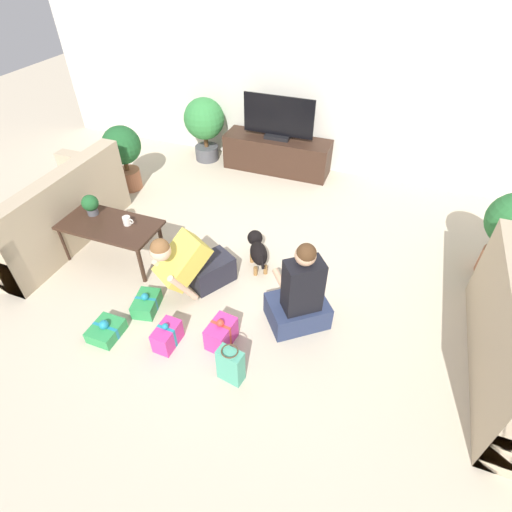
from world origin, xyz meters
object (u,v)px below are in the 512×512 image
object	(u,v)px
gift_box_d	(147,303)
tv_console	(277,154)
coffee_table	(108,228)
gift_box_b	(167,336)
gift_box_a	(221,333)
potted_plant_corner_right	(512,227)
gift_box_c	(106,330)
tabletop_plant	(90,204)
potted_plant_back_left	(204,123)
sofa_left	(50,216)
person_sitting	(300,297)
mug	(127,221)
person_kneeling	(192,265)
potted_plant_corner_left	(123,152)
tv	(278,120)
dog	(258,249)
gift_bag_a	(231,365)

from	to	relation	value
gift_box_d	tv_console	bearing A→B (deg)	84.47
coffee_table	gift_box_b	size ratio (longest dim) A/B	3.95
gift_box_a	potted_plant_corner_right	bearing A→B (deg)	38.55
gift_box_c	tabletop_plant	size ratio (longest dim) A/B	1.30
tabletop_plant	potted_plant_back_left	bearing A→B (deg)	86.82
gift_box_d	coffee_table	bearing A→B (deg)	144.22
sofa_left	potted_plant_back_left	xyz separation A→B (m)	(0.76, 2.40, 0.26)
sofa_left	potted_plant_corner_right	size ratio (longest dim) A/B	1.94
gift_box_b	person_sitting	bearing A→B (deg)	32.74
gift_box_a	gift_box_b	world-z (taller)	gift_box_a
gift_box_c	mug	world-z (taller)	mug
potted_plant_corner_right	person_sitting	xyz separation A→B (m)	(-1.71, -1.35, -0.26)
person_sitting	coffee_table	bearing A→B (deg)	-42.19
mug	potted_plant_corner_right	bearing A→B (deg)	17.40
mug	potted_plant_back_left	bearing A→B (deg)	97.41
gift_box_d	mug	distance (m)	0.88
potted_plant_corner_right	person_kneeling	bearing A→B (deg)	-154.85
person_kneeling	gift_box_c	bearing A→B (deg)	-90.38
potted_plant_corner_left	potted_plant_back_left	distance (m)	1.30
tv	tv_console	bearing A→B (deg)	0.00
potted_plant_back_left	gift_box_d	xyz separation A→B (m)	(0.81, -2.99, -0.50)
gift_box_c	potted_plant_corner_right	bearing A→B (deg)	32.74
potted_plant_corner_left	potted_plant_corner_right	xyz separation A→B (m)	(4.53, -0.15, 0.06)
tv_console	person_kneeling	world-z (taller)	person_kneeling
potted_plant_back_left	tabletop_plant	xyz separation A→B (m)	(-0.13, -2.39, 0.03)
gift_box_a	gift_box_c	distance (m)	1.04
potted_plant_corner_left	dog	xyz separation A→B (m)	(2.19, -0.88, -0.33)
coffee_table	tv_console	xyz separation A→B (m)	(1.01, 2.53, -0.18)
tv_console	dog	distance (m)	2.12
potted_plant_corner_left	gift_box_a	size ratio (longest dim) A/B	2.89
gift_box_c	gift_bag_a	world-z (taller)	gift_bag_a
tv_console	gift_box_a	xyz separation A→B (m)	(0.53, -3.15, -0.13)
tv	tabletop_plant	size ratio (longest dim) A/B	4.45
coffee_table	gift_box_d	world-z (taller)	coffee_table
potted_plant_corner_left	gift_bag_a	xyz separation A→B (m)	(2.47, -2.26, -0.36)
coffee_table	potted_plant_corner_right	xyz separation A→B (m)	(3.82, 1.19, 0.17)
gift_box_b	mug	xyz separation A→B (m)	(-0.89, 0.86, 0.42)
gift_box_c	gift_box_d	size ratio (longest dim) A/B	0.85
coffee_table	gift_box_a	size ratio (longest dim) A/B	3.62
dog	gift_box_c	xyz separation A→B (m)	(-0.93, -1.37, -0.14)
tabletop_plant	gift_box_d	bearing A→B (deg)	-32.60
gift_box_b	gift_bag_a	xyz separation A→B (m)	(0.65, -0.12, 0.07)
sofa_left	gift_bag_a	bearing A→B (deg)	69.15
tv_console	tabletop_plant	bearing A→B (deg)	-116.93
person_kneeling	potted_plant_corner_left	bearing A→B (deg)	170.82
potted_plant_corner_left	potted_plant_back_left	bearing A→B (deg)	61.71
coffee_table	person_sitting	size ratio (longest dim) A/B	1.15
tv	person_kneeling	bearing A→B (deg)	-89.63
person_kneeling	gift_box_a	bearing A→B (deg)	-13.49
gift_bag_a	tv	bearing A→B (deg)	102.28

